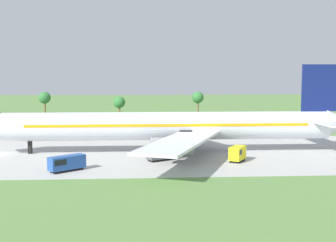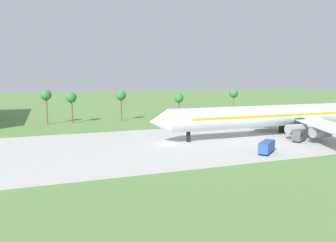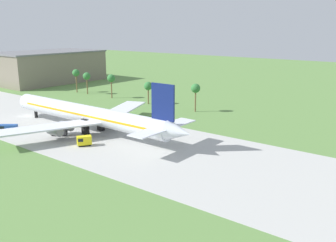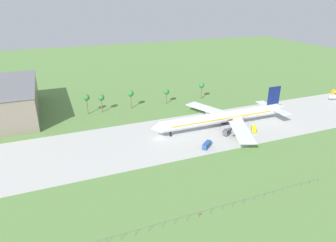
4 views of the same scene
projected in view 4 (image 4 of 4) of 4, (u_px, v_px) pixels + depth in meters
name	position (u px, v px, depth m)	size (l,w,h in m)	color
ground_plane	(160.00, 139.00, 140.27)	(600.00, 600.00, 0.00)	#5B8442
taxiway_strip	(160.00, 139.00, 140.27)	(320.00, 44.00, 0.02)	#B2B2AD
jet_airliner	(224.00, 117.00, 150.81)	(77.95, 58.51, 17.97)	silver
baggage_tug	(254.00, 129.00, 146.58)	(3.80, 4.38, 2.80)	black
fuel_truck	(227.00, 132.00, 143.21)	(5.13, 4.19, 2.95)	black
catering_van	(207.00, 145.00, 131.16)	(5.93, 5.31, 2.55)	black
perimeter_fence	(222.00, 207.00, 92.72)	(80.10, 0.10, 2.10)	slate
no_stopping_sign	(199.00, 215.00, 89.74)	(0.44, 0.08, 1.68)	gray
terminal_building	(1.00, 101.00, 162.47)	(36.72, 61.20, 18.14)	slate
palm_tree_row	(139.00, 93.00, 176.56)	(75.62, 3.60, 11.65)	brown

